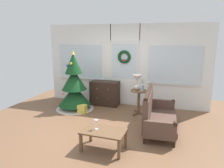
{
  "coord_description": "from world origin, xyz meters",
  "views": [
    {
      "loc": [
        1.57,
        -4.39,
        2.16
      ],
      "look_at": [
        0.05,
        0.55,
        1.0
      ],
      "focal_mm": 33.86,
      "sensor_mm": 36.0,
      "label": 1
    }
  ],
  "objects": [
    {
      "name": "ground_plane",
      "position": [
        0.0,
        0.0,
        0.0
      ],
      "size": [
        6.76,
        6.76,
        0.0
      ],
      "primitive_type": "plane",
      "color": "brown"
    },
    {
      "name": "table_lamp",
      "position": [
        0.55,
        1.34,
        0.98
      ],
      "size": [
        0.28,
        0.28,
        0.44
      ],
      "color": "silver",
      "rests_on": "side_table"
    },
    {
      "name": "christmas_tree",
      "position": [
        -1.33,
        1.17,
        0.65
      ],
      "size": [
        1.15,
        1.15,
        1.77
      ],
      "color": "#4C331E",
      "rests_on": "ground"
    },
    {
      "name": "gift_box",
      "position": [
        -0.96,
        0.89,
        0.12
      ],
      "size": [
        0.24,
        0.21,
        0.24
      ],
      "primitive_type": "cube",
      "color": "#D8C64C",
      "rests_on": "ground"
    },
    {
      "name": "dresser_cabinet",
      "position": [
        -0.57,
        1.79,
        0.39
      ],
      "size": [
        0.91,
        0.46,
        0.78
      ],
      "color": "black",
      "rests_on": "ground"
    },
    {
      "name": "coffee_table",
      "position": [
        0.31,
        -0.85,
        0.34
      ],
      "size": [
        0.86,
        0.55,
        0.4
      ],
      "color": "brown",
      "rests_on": "ground"
    },
    {
      "name": "back_wall_with_door",
      "position": [
        0.0,
        2.08,
        1.28
      ],
      "size": [
        5.2,
        0.19,
        2.55
      ],
      "color": "white",
      "rests_on": "ground"
    },
    {
      "name": "settee_sofa",
      "position": [
        1.19,
        0.38,
        0.38
      ],
      "size": [
        0.78,
        1.65,
        0.96
      ],
      "color": "black",
      "rests_on": "ground"
    },
    {
      "name": "flower_vase",
      "position": [
        0.71,
        1.24,
        0.81
      ],
      "size": [
        0.11,
        0.1,
        0.35
      ],
      "color": "#99ADBC",
      "rests_on": "side_table"
    },
    {
      "name": "side_table",
      "position": [
        0.61,
        1.3,
        0.49
      ],
      "size": [
        0.5,
        0.48,
        0.69
      ],
      "color": "brown",
      "rests_on": "ground"
    },
    {
      "name": "wine_glass",
      "position": [
        0.16,
        -0.83,
        0.54
      ],
      "size": [
        0.08,
        0.08,
        0.2
      ],
      "color": "silver",
      "rests_on": "coffee_table"
    }
  ]
}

